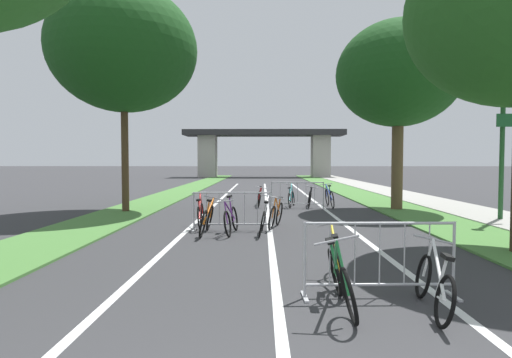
# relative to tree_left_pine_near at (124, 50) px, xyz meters

# --- Properties ---
(grass_verge_left) EXTENTS (2.18, 55.76, 0.05)m
(grass_verge_left) POSITION_rel_tree_left_pine_near_xyz_m (0.05, 9.50, -5.88)
(grass_verge_left) COLOR #477A38
(grass_verge_left) RESTS_ON ground
(grass_verge_right) EXTENTS (2.18, 55.76, 0.05)m
(grass_verge_right) POSITION_rel_tree_left_pine_near_xyz_m (10.40, 9.50, -5.88)
(grass_verge_right) COLOR #477A38
(grass_verge_right) RESTS_ON ground
(sidewalk_path_right) EXTENTS (2.39, 55.76, 0.08)m
(sidewalk_path_right) POSITION_rel_tree_left_pine_near_xyz_m (12.68, 9.50, -5.86)
(sidewalk_path_right) COLOR #9E9B93
(sidewalk_path_right) RESTS_ON ground
(lane_stripe_center) EXTENTS (0.14, 32.26, 0.01)m
(lane_stripe_center) POSITION_rel_tree_left_pine_near_xyz_m (5.22, 2.82, -5.90)
(lane_stripe_center) COLOR silver
(lane_stripe_center) RESTS_ON ground
(lane_stripe_right_lane) EXTENTS (0.14, 32.26, 0.01)m
(lane_stripe_right_lane) POSITION_rel_tree_left_pine_near_xyz_m (7.47, 2.82, -5.90)
(lane_stripe_right_lane) COLOR silver
(lane_stripe_right_lane) RESTS_ON ground
(lane_stripe_left_lane) EXTENTS (0.14, 32.26, 0.01)m
(lane_stripe_left_lane) POSITION_rel_tree_left_pine_near_xyz_m (2.98, 2.82, -5.90)
(lane_stripe_left_lane) COLOR silver
(lane_stripe_left_lane) RESTS_ON ground
(overpass_bridge) EXTENTS (18.46, 3.98, 5.47)m
(overpass_bridge) POSITION_rel_tree_left_pine_near_xyz_m (5.22, 32.78, -2.12)
(overpass_bridge) COLOR #2D2D30
(overpass_bridge) RESTS_ON ground
(tree_left_pine_near) EXTENTS (5.29, 5.29, 8.16)m
(tree_left_pine_near) POSITION_rel_tree_left_pine_near_xyz_m (0.00, 0.00, 0.00)
(tree_left_pine_near) COLOR #4C3823
(tree_left_pine_near) RESTS_ON ground
(tree_right_cypress_far) EXTENTS (4.69, 4.69, 7.18)m
(tree_right_cypress_far) POSITION_rel_tree_left_pine_near_xyz_m (10.18, 0.83, -0.74)
(tree_right_cypress_far) COLOR brown
(tree_right_cypress_far) RESTS_ON ground
(lamppost_with_sign) EXTENTS (0.56, 0.32, 5.98)m
(lamppost_with_sign) POSITION_rel_tree_left_pine_near_xyz_m (12.47, -2.06, -2.40)
(lamppost_with_sign) COLOR #1E4C23
(lamppost_with_sign) RESTS_ON ground
(crowd_barrier_nearest) EXTENTS (2.13, 0.51, 1.05)m
(crowd_barrier_nearest) POSITION_rel_tree_left_pine_near_xyz_m (6.63, -9.27, -5.39)
(crowd_barrier_nearest) COLOR #ADADB2
(crowd_barrier_nearest) RESTS_ON ground
(crowd_barrier_second) EXTENTS (2.13, 0.48, 1.05)m
(crowd_barrier_second) POSITION_rel_tree_left_pine_near_xyz_m (4.20, -3.91, -5.39)
(crowd_barrier_second) COLOR #ADADB2
(crowd_barrier_second) RESTS_ON ground
(crowd_barrier_third) EXTENTS (2.14, 0.55, 1.05)m
(crowd_barrier_third) POSITION_rel_tree_left_pine_near_xyz_m (6.43, 1.44, -5.39)
(crowd_barrier_third) COLOR #ADADB2
(crowd_barrier_third) RESTS_ON ground
(bicycle_orange_0) EXTENTS (0.50, 1.80, 0.95)m
(bicycle_orange_0) POSITION_rel_tree_left_pine_near_xyz_m (3.60, -4.44, -5.52)
(bicycle_orange_0) COLOR black
(bicycle_orange_0) RESTS_ON ground
(bicycle_red_1) EXTENTS (0.50, 1.72, 1.00)m
(bicycle_red_1) POSITION_rel_tree_left_pine_near_xyz_m (3.29, -3.43, -5.53)
(bicycle_red_1) COLOR black
(bicycle_red_1) RESTS_ON ground
(bicycle_green_2) EXTENTS (0.52, 1.68, 1.04)m
(bicycle_green_2) POSITION_rel_tree_left_pine_near_xyz_m (6.01, -9.72, -5.53)
(bicycle_green_2) COLOR black
(bicycle_green_2) RESTS_ON ground
(bicycle_blue_3) EXTENTS (0.54, 1.80, 0.95)m
(bicycle_blue_3) POSITION_rel_tree_left_pine_near_xyz_m (7.77, 1.83, -5.52)
(bicycle_blue_3) COLOR black
(bicycle_blue_3) RESTS_ON ground
(bicycle_teal_4) EXTENTS (0.51, 1.67, 0.97)m
(bicycle_teal_4) POSITION_rel_tree_left_pine_near_xyz_m (6.21, 1.86, -5.54)
(bicycle_teal_4) COLOR black
(bicycle_teal_4) RESTS_ON ground
(bicycle_white_5) EXTENTS (0.64, 1.64, 0.89)m
(bicycle_white_5) POSITION_rel_tree_left_pine_near_xyz_m (7.16, -9.79, -5.56)
(bicycle_white_5) COLOR black
(bicycle_white_5) RESTS_ON ground
(bicycle_black_6) EXTENTS (0.49, 1.62, 0.90)m
(bicycle_black_6) POSITION_rel_tree_left_pine_near_xyz_m (6.97, 1.85, -5.54)
(bicycle_black_6) COLOR black
(bicycle_black_6) RESTS_ON ground
(bicycle_yellow_7) EXTENTS (0.45, 1.61, 0.91)m
(bicycle_yellow_7) POSITION_rel_tree_left_pine_near_xyz_m (6.18, -8.68, -5.55)
(bicycle_yellow_7) COLOR black
(bicycle_yellow_7) RESTS_ON ground
(bicycle_purple_8) EXTENTS (0.53, 1.64, 0.98)m
(bicycle_purple_8) POSITION_rel_tree_left_pine_near_xyz_m (4.21, -4.35, -5.54)
(bicycle_purple_8) COLOR black
(bicycle_purple_8) RESTS_ON ground
(bicycle_silver_9) EXTENTS (0.50, 1.64, 0.99)m
(bicycle_silver_9) POSITION_rel_tree_left_pine_near_xyz_m (5.05, -4.37, -5.53)
(bicycle_silver_9) COLOR black
(bicycle_silver_9) RESTS_ON ground
(bicycle_orange_10) EXTENTS (0.55, 1.64, 0.95)m
(bicycle_orange_10) POSITION_rel_tree_left_pine_near_xyz_m (5.41, -3.46, -5.53)
(bicycle_orange_10) COLOR black
(bicycle_orange_10) RESTS_ON ground
(bicycle_red_11) EXTENTS (0.51, 1.70, 0.88)m
(bicycle_red_11) POSITION_rel_tree_left_pine_near_xyz_m (4.89, 2.01, -5.56)
(bicycle_red_11) COLOR black
(bicycle_red_11) RESTS_ON ground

